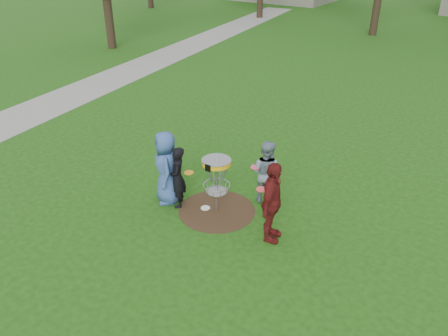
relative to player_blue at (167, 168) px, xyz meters
The scene contains 10 objects.
ground 1.54m from the player_blue, 12.84° to the left, with size 100.00×100.00×0.00m, color #19470F.
dirt_patch 1.54m from the player_blue, 12.84° to the left, with size 1.80×1.80×0.01m, color #47331E.
concrete_path 12.10m from the player_blue, 136.66° to the left, with size 2.20×40.00×0.02m, color #9E9E99.
player_blue is the anchor object (origin of this frame).
player_black 0.36m from the player_blue, ahead, with size 0.55×0.36×1.50m, color black.
player_grey 2.33m from the player_blue, 33.56° to the left, with size 0.77×0.60×1.58m, color gray.
player_maroon 2.75m from the player_blue, ahead, with size 1.06×0.44×1.80m, color maroon.
disc_on_grass 1.32m from the player_blue, 12.11° to the left, with size 0.22×0.22×0.02m, color white.
disc_golf_basket 1.26m from the player_blue, 12.81° to the left, with size 0.66×0.67×1.38m.
held_discs 1.33m from the player_blue, 14.02° to the left, with size 2.42×1.21×0.20m.
Camera 1 is at (4.86, -6.96, 5.76)m, focal length 35.00 mm.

